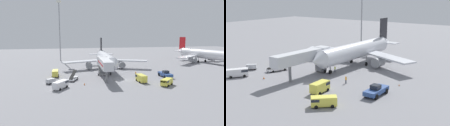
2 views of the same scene
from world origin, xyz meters
The scene contains 16 objects.
ground_plane centered at (0.00, 0.00, 0.00)m, with size 300.00×300.00×0.00m, color gray.
airplane_at_gate centered at (-2.25, 22.53, 4.34)m, with size 36.75×39.14×12.91m.
jet_bridge centered at (-6.25, 3.77, 5.15)m, with size 4.14×18.09×6.94m.
pushback_tug centered at (14.96, 1.94, 1.10)m, with size 2.90×6.88×2.38m.
belt_loader_truck centered at (-16.56, 3.74, 0.75)m, with size 3.66×6.12×2.90m.
service_van_mid_right centered at (-20.32, -6.25, 1.23)m, with size 4.43×5.48×2.15m.
service_van_far_left centered at (4.18, -3.24, 1.30)m, with size 2.50×4.88×2.29m.
service_van_rear_right centered at (-22.42, 11.55, 1.26)m, with size 2.28×5.42×2.20m.
service_van_outer_right centered at (9.78, -9.39, 1.15)m, with size 4.95×4.78×1.99m.
baggage_cart_mid_left centered at (-23.38, 0.40, 0.86)m, with size 2.89×2.84×1.55m.
ground_crew_worker_foreground centered at (5.23, 5.11, 0.97)m, with size 0.46×0.46×1.84m.
ground_crew_worker_midground centered at (-2.92, 11.92, 0.86)m, with size 0.40×0.40×1.63m.
safety_cone_alpha centered at (16.29, 10.67, 0.23)m, with size 0.31×0.31×0.48m.
safety_cone_bravo centered at (-13.58, -3.60, 0.32)m, with size 0.42×0.42×0.65m.
airplane_background centered at (51.09, 32.41, 4.34)m, with size 36.78×37.55×12.87m.
apron_light_mast centered at (-21.22, 56.24, 21.66)m, with size 2.40×2.40×32.37m.
Camera 1 is at (-19.10, -66.07, 15.32)m, focal length 34.68 mm.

